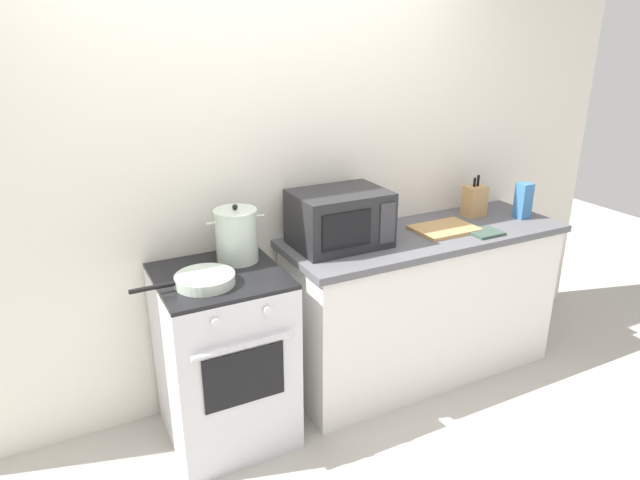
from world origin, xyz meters
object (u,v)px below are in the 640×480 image
stock_pot (237,235)px  knife_block (474,201)px  cutting_board (444,229)px  microwave (340,218)px  pasta_box (523,201)px  oven_mitt (486,233)px  stove (224,357)px  frying_pan (204,280)px

stock_pot → knife_block: (1.57, 0.02, -0.04)m
cutting_board → knife_block: knife_block is taller
microwave → pasta_box: bearing=-5.0°
oven_mitt → pasta_box: bearing=17.6°
stove → microwave: (0.71, 0.08, 0.61)m
cutting_board → microwave: bearing=173.2°
stock_pot → cutting_board: bearing=-5.5°
stock_pot → pasta_box: bearing=-4.7°
pasta_box → knife_block: bearing=144.4°
frying_pan → knife_block: knife_block is taller
cutting_board → pasta_box: (0.58, -0.03, 0.10)m
microwave → knife_block: (1.00, 0.06, -0.05)m
cutting_board → oven_mitt: (0.17, -0.16, -0.00)m
microwave → stove: bearing=-173.6°
cutting_board → pasta_box: bearing=-3.0°
stock_pot → oven_mitt: size_ratio=1.67×
frying_pan → cutting_board: (1.46, 0.09, -0.02)m
oven_mitt → knife_block: bearing=60.1°
stove → frying_pan: bearing=-138.3°
microwave → pasta_box: (1.24, -0.11, -0.04)m
microwave → knife_block: 1.00m
cutting_board → knife_block: 0.38m
stove → knife_block: knife_block is taller
pasta_box → oven_mitt: bearing=-162.4°
stock_pot → oven_mitt: (1.39, -0.28, -0.13)m
stock_pot → pasta_box: 1.81m
frying_pan → pasta_box: (2.04, 0.06, 0.08)m
microwave → stock_pot: bearing=175.9°
stove → knife_block: bearing=4.7°
frying_pan → stove: bearing=41.7°
frying_pan → oven_mitt: bearing=-2.6°
cutting_board → oven_mitt: cutting_board is taller
pasta_box → microwave: bearing=175.0°
knife_block → oven_mitt: 0.36m
frying_pan → microwave: microwave is taller
frying_pan → pasta_box: pasta_box is taller
stove → stock_pot: stock_pot is taller
cutting_board → knife_block: size_ratio=1.39×
frying_pan → microwave: 0.83m
microwave → knife_block: size_ratio=1.93×
stove → knife_block: size_ratio=3.55×
knife_block → oven_mitt: knife_block is taller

